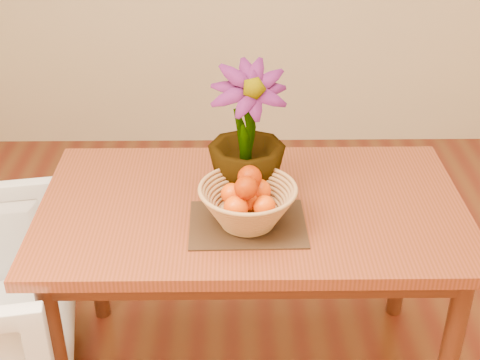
{
  "coord_description": "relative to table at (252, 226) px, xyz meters",
  "views": [
    {
      "loc": [
        -0.06,
        -1.56,
        1.92
      ],
      "look_at": [
        -0.04,
        0.24,
        0.87
      ],
      "focal_mm": 50.0,
      "sensor_mm": 36.0,
      "label": 1
    }
  ],
  "objects": [
    {
      "name": "potted_plant",
      "position": [
        -0.02,
        0.06,
        0.31
      ],
      "size": [
        0.28,
        0.28,
        0.45
      ],
      "primitive_type": "imported",
      "rotation": [
        0.0,
        0.0,
        0.1
      ],
      "color": "#144513",
      "rests_on": "table"
    },
    {
      "name": "wicker_basket",
      "position": [
        -0.02,
        -0.13,
        0.15
      ],
      "size": [
        0.3,
        0.3,
        0.12
      ],
      "color": "#B3824A",
      "rests_on": "placemat"
    },
    {
      "name": "orange_pile",
      "position": [
        -0.02,
        -0.12,
        0.21
      ],
      "size": [
        0.17,
        0.17,
        0.13
      ],
      "rotation": [
        0.0,
        0.0,
        0.32
      ],
      "color": "#FB4204",
      "rests_on": "wicker_basket"
    },
    {
      "name": "placemat",
      "position": [
        -0.02,
        -0.13,
        0.09
      ],
      "size": [
        0.37,
        0.28,
        0.01
      ],
      "primitive_type": "cube",
      "rotation": [
        0.0,
        0.0,
        0.02
      ],
      "color": "#321E12",
      "rests_on": "table"
    },
    {
      "name": "table",
      "position": [
        0.0,
        0.0,
        0.0
      ],
      "size": [
        1.4,
        0.8,
        0.75
      ],
      "color": "maroon",
      "rests_on": "floor"
    }
  ]
}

